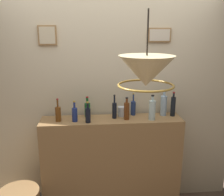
# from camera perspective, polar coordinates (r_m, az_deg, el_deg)

# --- Properties ---
(panelled_rear_partition) EXTENTS (3.01, 0.15, 2.88)m
(panelled_rear_partition) POSITION_cam_1_polar(r_m,az_deg,el_deg) (2.93, -0.51, 3.85)
(panelled_rear_partition) COLOR beige
(panelled_rear_partition) RESTS_ON ground
(bar_shelf_unit) EXTENTS (1.55, 0.32, 1.14)m
(bar_shelf_unit) POSITION_cam_1_polar(r_m,az_deg,el_deg) (3.04, -0.09, -14.84)
(bar_shelf_unit) COLOR #9E7547
(bar_shelf_unit) RESTS_ON ground
(liquor_bottle_bourbon) EXTENTS (0.05, 0.05, 0.26)m
(liquor_bottle_bourbon) POSITION_cam_1_polar(r_m,az_deg,el_deg) (2.79, 0.54, -2.66)
(liquor_bottle_bourbon) COLOR black
(liquor_bottle_bourbon) RESTS_ON bar_shelf_unit
(liquor_bottle_port) EXTENTS (0.06, 0.06, 0.26)m
(liquor_bottle_port) POSITION_cam_1_polar(r_m,az_deg,el_deg) (2.91, 4.75, -2.16)
(liquor_bottle_port) COLOR navy
(liquor_bottle_port) RESTS_ON bar_shelf_unit
(liquor_bottle_vodka) EXTENTS (0.06, 0.06, 0.25)m
(liquor_bottle_vodka) POSITION_cam_1_polar(r_m,az_deg,el_deg) (2.76, 3.28, -2.81)
(liquor_bottle_vodka) COLOR brown
(liquor_bottle_vodka) RESTS_ON bar_shelf_unit
(liquor_bottle_mezcal) EXTENTS (0.06, 0.06, 0.23)m
(liquor_bottle_mezcal) POSITION_cam_1_polar(r_m,az_deg,el_deg) (2.85, -5.50, -2.55)
(liquor_bottle_mezcal) COLOR #185923
(liquor_bottle_mezcal) RESTS_ON bar_shelf_unit
(liquor_bottle_tequila) EXTENTS (0.05, 0.05, 0.28)m
(liquor_bottle_tequila) POSITION_cam_1_polar(r_m,az_deg,el_deg) (2.94, 13.46, -1.74)
(liquor_bottle_tequila) COLOR black
(liquor_bottle_tequila) RESTS_ON bar_shelf_unit
(liquor_bottle_scotch) EXTENTS (0.06, 0.06, 0.23)m
(liquor_bottle_scotch) POSITION_cam_1_polar(r_m,az_deg,el_deg) (2.73, -8.32, -3.55)
(liquor_bottle_scotch) COLOR navy
(liquor_bottle_scotch) RESTS_ON bar_shelf_unit
(liquor_bottle_rye) EXTENTS (0.07, 0.07, 0.29)m
(liquor_bottle_rye) POSITION_cam_1_polar(r_m,az_deg,el_deg) (2.94, 11.43, -1.54)
(liquor_bottle_rye) COLOR #A2C0D8
(liquor_bottle_rye) RESTS_ON bar_shelf_unit
(liquor_bottle_sherry) EXTENTS (0.07, 0.07, 0.28)m
(liquor_bottle_sherry) POSITION_cam_1_polar(r_m,az_deg,el_deg) (2.78, 8.95, -2.60)
(liquor_bottle_sherry) COLOR silver
(liquor_bottle_sherry) RESTS_ON bar_shelf_unit
(liquor_bottle_amaro) EXTENTS (0.06, 0.06, 0.25)m
(liquor_bottle_amaro) POSITION_cam_1_polar(r_m,az_deg,el_deg) (2.76, -11.93, -3.43)
(liquor_bottle_amaro) COLOR brown
(liquor_bottle_amaro) RESTS_ON bar_shelf_unit
(liquor_bottle_whiskey) EXTENTS (0.06, 0.06, 0.23)m
(liquor_bottle_whiskey) POSITION_cam_1_polar(r_m,az_deg,el_deg) (2.68, -5.39, -3.72)
(liquor_bottle_whiskey) COLOR black
(liquor_bottle_whiskey) RESTS_ON bar_shelf_unit
(glass_tumbler_rocks) EXTENTS (0.08, 0.08, 0.11)m
(glass_tumbler_rocks) POSITION_cam_1_polar(r_m,az_deg,el_deg) (2.88, 2.08, -3.00)
(glass_tumbler_rocks) COLOR silver
(glass_tumbler_rocks) RESTS_ON bar_shelf_unit
(pendant_lamp) EXTENTS (0.42, 0.42, 0.55)m
(pendant_lamp) POSITION_cam_1_polar(r_m,az_deg,el_deg) (1.89, 7.66, 5.77)
(pendant_lamp) COLOR beige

